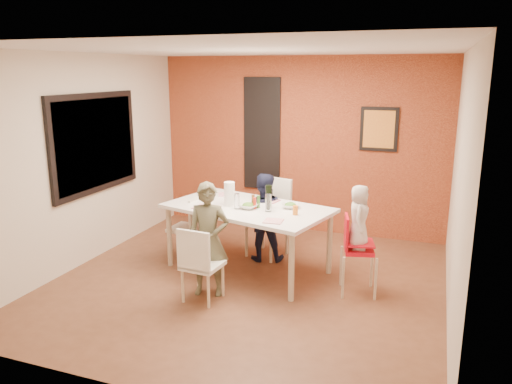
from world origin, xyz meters
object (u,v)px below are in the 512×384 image
(child_far, at_px, (263,217))
(high_chair, at_px, (355,247))
(chair_far, at_px, (271,212))
(chair_left, at_px, (191,224))
(wine_bottle, at_px, (269,197))
(child_near, at_px, (208,240))
(dining_table, at_px, (248,212))
(paper_towel_roll, at_px, (229,194))
(chair_near, at_px, (199,261))
(toddler, at_px, (359,217))

(child_far, bearing_deg, high_chair, 139.23)
(chair_far, bearing_deg, high_chair, -18.76)
(chair_left, height_order, wine_bottle, wine_bottle)
(child_near, bearing_deg, chair_left, 113.34)
(chair_left, bearing_deg, child_far, 111.67)
(dining_table, xyz_separation_m, paper_towel_roll, (-0.23, -0.04, 0.22))
(chair_far, distance_m, high_chair, 1.56)
(child_far, distance_m, paper_towel_roll, 0.65)
(chair_near, relative_size, paper_towel_roll, 2.84)
(dining_table, distance_m, chair_left, 0.90)
(chair_near, xyz_separation_m, chair_far, (0.25, 1.70, 0.11))
(high_chair, bearing_deg, chair_near, 104.04)
(wine_bottle, bearing_deg, chair_far, 105.89)
(high_chair, bearing_deg, chair_left, 67.76)
(chair_far, xyz_separation_m, chair_left, (-0.94, -0.55, -0.10))
(chair_left, bearing_deg, chair_far, 123.89)
(toddler, height_order, wine_bottle, toddler)
(toddler, bearing_deg, chair_near, 112.84)
(toddler, bearing_deg, wine_bottle, 74.11)
(chair_near, height_order, chair_far, chair_far)
(chair_near, relative_size, wine_bottle, 2.92)
(chair_near, bearing_deg, chair_left, -54.42)
(chair_left, relative_size, wine_bottle, 2.98)
(dining_table, bearing_deg, child_far, 80.67)
(chair_left, xyz_separation_m, child_near, (0.70, -0.91, 0.16))
(child_near, height_order, paper_towel_roll, child_near)
(chair_left, height_order, toddler, toddler)
(child_near, distance_m, child_far, 1.23)
(chair_far, height_order, chair_left, chair_far)
(chair_left, bearing_deg, high_chair, 85.51)
(child_near, height_order, child_far, child_near)
(high_chair, height_order, toddler, toddler)
(dining_table, relative_size, chair_near, 2.60)
(paper_towel_roll, bearing_deg, high_chair, -6.46)
(dining_table, xyz_separation_m, toddler, (1.40, -0.21, 0.14))
(dining_table, relative_size, child_near, 1.71)
(chair_near, height_order, child_far, child_far)
(high_chair, xyz_separation_m, wine_bottle, (-1.11, 0.22, 0.43))
(high_chair, height_order, child_far, child_far)
(chair_near, bearing_deg, toddler, -147.21)
(high_chair, distance_m, child_near, 1.65)
(dining_table, height_order, chair_far, chair_far)
(dining_table, height_order, wine_bottle, wine_bottle)
(chair_near, bearing_deg, wine_bottle, -108.00)
(chair_far, height_order, wine_bottle, wine_bottle)
(wine_bottle, bearing_deg, child_near, -117.83)
(child_far, xyz_separation_m, wine_bottle, (0.21, -0.40, 0.39))
(chair_near, bearing_deg, paper_towel_roll, -81.76)
(dining_table, distance_m, child_far, 0.43)
(chair_near, height_order, paper_towel_roll, paper_towel_roll)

